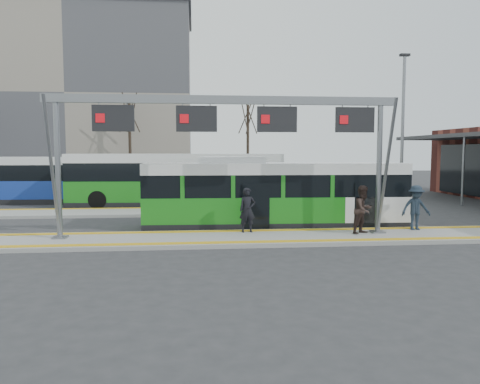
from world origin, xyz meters
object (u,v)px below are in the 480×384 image
Objects in this scene: gantry at (228,124)px; passenger_a at (247,210)px; passenger_b at (363,210)px; passenger_c at (416,208)px; hero_bus at (274,195)px.

gantry reaches higher than passenger_a.
passenger_b is 2.49m from passenger_c.
passenger_b is at bearing -1.25° from gantry.
gantry is at bearing 144.80° from passenger_b.
passenger_c is (2.41, 0.63, -0.03)m from passenger_b.
passenger_a is at bearing 136.33° from passenger_b.
passenger_b is (4.40, -0.75, 0.06)m from passenger_a.
gantry is 7.23× the size of passenger_c.
passenger_c is at bearing -6.08° from passenger_a.
hero_bus is 2.47m from passenger_a.
hero_bus is at bearing 50.30° from gantry.
passenger_b is 1.03× the size of passenger_c.
gantry is 7.47× the size of passenger_a.
passenger_c is at bearing 3.85° from gantry.
hero_bus reaches higher than passenger_a.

